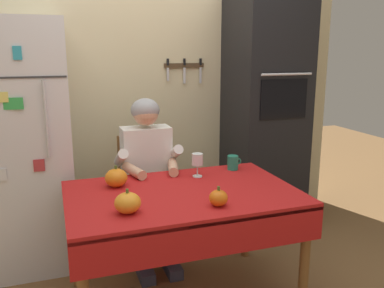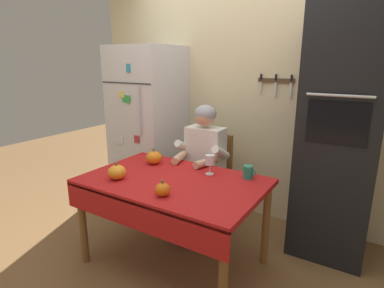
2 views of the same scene
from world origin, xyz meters
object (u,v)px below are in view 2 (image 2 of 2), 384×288
(refrigerator, at_px, (149,127))
(pumpkin_medium, at_px, (117,172))
(chair_behind_person, at_px, (211,175))
(pumpkin_large, at_px, (163,189))
(dining_table, at_px, (172,190))
(seated_person, at_px, (202,159))
(coffee_mug, at_px, (248,172))
(wine_glass, at_px, (210,161))
(wall_oven, at_px, (340,135))
(pumpkin_small, at_px, (154,157))

(refrigerator, relative_size, pumpkin_medium, 12.65)
(chair_behind_person, xyz_separation_m, pumpkin_large, (0.20, -1.06, 0.27))
(dining_table, relative_size, seated_person, 1.12)
(chair_behind_person, bearing_deg, coffee_mug, -37.75)
(dining_table, relative_size, pumpkin_medium, 9.84)
(dining_table, bearing_deg, refrigerator, 137.09)
(wine_glass, bearing_deg, wall_oven, 36.96)
(refrigerator, xyz_separation_m, pumpkin_medium, (0.57, -1.09, -0.10))
(refrigerator, bearing_deg, pumpkin_small, -47.70)
(pumpkin_medium, bearing_deg, refrigerator, 117.80)
(wine_glass, bearing_deg, pumpkin_small, -177.05)
(coffee_mug, bearing_deg, pumpkin_small, -172.90)
(coffee_mug, bearing_deg, dining_table, -144.29)
(chair_behind_person, relative_size, pumpkin_small, 6.54)
(coffee_mug, xyz_separation_m, wine_glass, (-0.30, -0.08, 0.06))
(pumpkin_medium, bearing_deg, wine_glass, 40.20)
(seated_person, bearing_deg, wine_glass, -51.08)
(refrigerator, xyz_separation_m, coffee_mug, (1.44, -0.53, -0.11))
(refrigerator, height_order, seated_person, refrigerator)
(wine_glass, xyz_separation_m, pumpkin_large, (-0.07, -0.54, -0.07))
(refrigerator, distance_m, pumpkin_large, 1.57)
(seated_person, xyz_separation_m, wine_glass, (0.27, -0.33, 0.12))
(seated_person, xyz_separation_m, pumpkin_medium, (-0.30, -0.81, 0.06))
(pumpkin_large, relative_size, pumpkin_medium, 0.80)
(refrigerator, relative_size, chair_behind_person, 1.94)
(wall_oven, height_order, chair_behind_person, wall_oven)
(wall_oven, relative_size, seated_person, 1.69)
(seated_person, height_order, pumpkin_small, seated_person)
(refrigerator, bearing_deg, seated_person, -17.79)
(wall_oven, xyz_separation_m, seated_person, (-1.13, -0.32, -0.31))
(coffee_mug, bearing_deg, pumpkin_medium, -147.36)
(pumpkin_large, bearing_deg, refrigerator, 132.83)
(wall_oven, height_order, dining_table, wall_oven)
(dining_table, distance_m, seated_person, 0.61)
(pumpkin_medium, bearing_deg, wall_oven, 38.27)
(chair_behind_person, height_order, wine_glass, chair_behind_person)
(wine_glass, height_order, pumpkin_large, wine_glass)
(refrigerator, height_order, wall_oven, wall_oven)
(wine_glass, relative_size, pumpkin_small, 1.15)
(chair_behind_person, bearing_deg, pumpkin_small, -117.91)
(seated_person, distance_m, pumpkin_medium, 0.86)
(pumpkin_large, height_order, pumpkin_small, pumpkin_small)
(seated_person, bearing_deg, pumpkin_large, -77.29)
(wine_glass, xyz_separation_m, pumpkin_medium, (-0.56, -0.48, -0.06))
(chair_behind_person, relative_size, coffee_mug, 8.74)
(refrigerator, height_order, dining_table, refrigerator)
(refrigerator, relative_size, pumpkin_large, 15.78)
(dining_table, height_order, pumpkin_small, pumpkin_small)
(chair_behind_person, bearing_deg, wall_oven, 6.57)
(dining_table, bearing_deg, wine_glass, 55.62)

